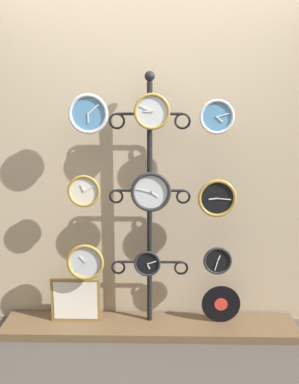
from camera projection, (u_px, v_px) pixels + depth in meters
ground_plane at (148, 357)px, 3.04m from camera, size 12.00×12.00×0.00m
shop_wall at (150, 142)px, 3.30m from camera, size 4.40×0.04×2.80m
low_shelf at (149, 327)px, 3.38m from camera, size 2.20×0.36×0.06m
display_stand at (150, 252)px, 3.31m from camera, size 0.59×0.42×1.90m
clock_top_left at (88, 114)px, 3.01m from camera, size 0.27×0.04×0.27m
clock_top_center at (152, 111)px, 3.02m from camera, size 0.25×0.04×0.25m
clock_top_right at (217, 117)px, 3.00m from camera, size 0.24×0.04×0.24m
clock_middle_left at (84, 191)px, 3.14m from camera, size 0.23×0.04×0.23m
clock_middle_center at (151, 192)px, 3.11m from camera, size 0.28×0.04×0.28m
clock_middle_right at (217, 198)px, 3.13m from camera, size 0.27×0.04×0.27m
clock_bottom_left at (85, 262)px, 3.23m from camera, size 0.27×0.04×0.27m
clock_bottom_center at (147, 263)px, 3.23m from camera, size 0.19×0.04×0.19m
clock_bottom_right at (218, 261)px, 3.24m from camera, size 0.21×0.04×0.21m
vinyl_record at (221, 304)px, 3.36m from camera, size 0.29×0.01×0.29m
picture_frame at (76, 300)px, 3.37m from camera, size 0.37×0.02×0.34m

